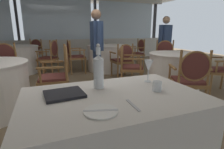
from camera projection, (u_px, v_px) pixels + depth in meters
ground_plane at (89, 103)px, 3.04m from camera, size 15.52×15.52×0.00m
window_wall_far at (60, 34)px, 6.83m from camera, size 9.14×0.14×2.60m
foreground_table at (114, 142)px, 1.35m from camera, size 1.27×0.83×0.77m
side_plate at (101, 111)px, 0.99m from camera, size 0.20×0.20×0.01m
butter_knife at (101, 110)px, 0.99m from camera, size 0.19×0.07×0.00m
dinner_fork at (133, 105)px, 1.08m from camera, size 0.03×0.18×0.00m
water_bottle at (99, 71)px, 1.38m from camera, size 0.08×0.08×0.35m
wine_glass at (148, 66)px, 1.55m from camera, size 0.08×0.08×0.20m
water_tumbler at (157, 86)px, 1.33m from camera, size 0.07×0.07×0.08m
menu_book at (64, 94)px, 1.25m from camera, size 0.28×0.26×0.02m
background_table_0 at (108, 58)px, 5.44m from camera, size 1.25×1.25×0.77m
dining_chair_0_0 at (138, 51)px, 5.80m from camera, size 0.48×0.55×0.93m
dining_chair_0_1 at (97, 49)px, 6.34m from camera, size 0.55×0.48×0.92m
dining_chair_0_2 at (73, 54)px, 5.01m from camera, size 0.48×0.55×0.94m
dining_chair_0_3 at (123, 58)px, 4.48m from camera, size 0.55×0.48×0.89m
background_table_1 at (15, 60)px, 5.08m from camera, size 1.33×1.33×0.77m
dining_chair_1_1 at (51, 55)px, 4.91m from camera, size 0.62×0.65×0.96m
dining_chair_1_2 at (35, 50)px, 6.09m from camera, size 0.65×0.62×0.91m
dining_chair_2_2 at (59, 71)px, 2.78m from camera, size 0.51×0.57×0.99m
dining_chair_2_3 at (4, 64)px, 3.50m from camera, size 0.57×0.51×0.97m
background_table_3 at (174, 72)px, 3.59m from camera, size 1.03×1.03×0.77m
dining_chair_3_0 at (165, 56)px, 4.45m from camera, size 0.64×0.62×0.97m
dining_chair_3_1 at (128, 64)px, 3.63m from camera, size 0.62×0.64×0.91m
dining_chair_3_2 at (191, 76)px, 2.64m from camera, size 0.64×0.62×0.95m
dining_chair_3_3 at (224, 65)px, 3.47m from camera, size 0.62×0.64×0.94m
diner_person_0 at (165, 42)px, 4.97m from camera, size 0.50×0.31×1.58m
diner_person_1 at (97, 44)px, 3.77m from camera, size 0.21×0.53×1.62m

